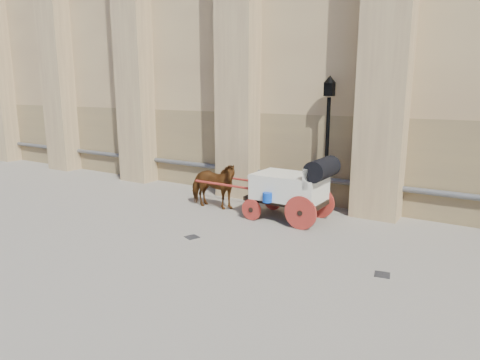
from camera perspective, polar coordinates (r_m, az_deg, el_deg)
The scene contains 6 objects.
ground at distance 12.38m, azimuth -5.29°, elevation -6.10°, with size 90.00×90.00×0.00m, color gray.
horse at distance 13.95m, azimuth -3.66°, elevation -0.68°, with size 0.83×1.83×1.55m, color #572E10.
carriage at distance 12.66m, azimuth 7.18°, elevation -0.79°, with size 4.47×1.59×1.95m.
street_lamp at distance 13.86m, azimuth 11.56°, elevation 5.31°, with size 0.40×0.40×4.25m.
drain_grate_near at distance 11.48m, azimuth -6.42°, elevation -7.57°, with size 0.32×0.32×0.01m, color black.
drain_grate_far at distance 9.74m, azimuth 18.43°, elevation -11.88°, with size 0.32×0.32×0.01m, color black.
Camera 1 is at (7.17, -9.32, 3.87)m, focal length 32.00 mm.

